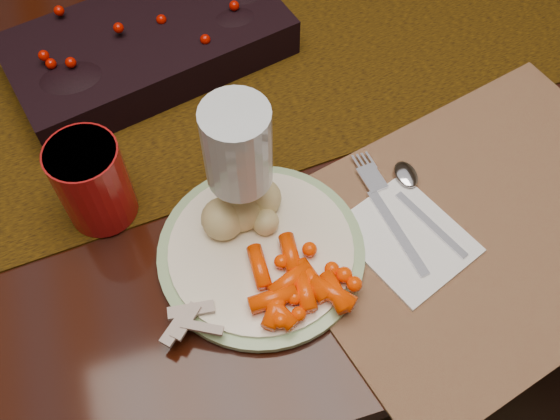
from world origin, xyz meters
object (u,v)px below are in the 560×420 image
object	(u,v)px
napkin	(407,238)
wine_glass	(240,174)
placemat_main	(486,225)
mashed_potatoes	(245,214)
turkey_shreds	(188,319)
dinner_plate	(261,251)
baby_carrots	(302,279)
red_cup	(93,182)
dining_table	(231,215)
centerpiece	(147,40)

from	to	relation	value
napkin	wine_glass	world-z (taller)	wine_glass
placemat_main	wine_glass	distance (m)	0.30
mashed_potatoes	turkey_shreds	bearing A→B (deg)	-132.65
napkin	mashed_potatoes	bearing A→B (deg)	138.30
dinner_plate	baby_carrots	bearing A→B (deg)	-61.73
placemat_main	dinner_plate	xyz separation A→B (m)	(-0.27, 0.04, 0.01)
turkey_shreds	red_cup	world-z (taller)	red_cup
mashed_potatoes	red_cup	bearing A→B (deg)	152.13
turkey_shreds	red_cup	xyz separation A→B (m)	(-0.07, 0.18, 0.03)
placemat_main	baby_carrots	world-z (taller)	baby_carrots
placemat_main	dinner_plate	world-z (taller)	dinner_plate
napkin	baby_carrots	bearing A→B (deg)	168.36
dinner_plate	baby_carrots	xyz separation A→B (m)	(0.03, -0.06, 0.02)
red_cup	wine_glass	xyz separation A→B (m)	(0.16, -0.07, 0.04)
dining_table	turkey_shreds	world-z (taller)	turkey_shreds
centerpiece	placemat_main	world-z (taller)	centerpiece
dining_table	mashed_potatoes	size ratio (longest dim) A/B	20.35
centerpiece	red_cup	xyz separation A→B (m)	(-0.10, -0.23, 0.02)
dining_table	placemat_main	bearing A→B (deg)	-53.03
centerpiece	baby_carrots	xyz separation A→B (m)	(0.09, -0.40, -0.01)
placemat_main	napkin	xyz separation A→B (m)	(-0.10, 0.01, 0.00)
baby_carrots	mashed_potatoes	bearing A→B (deg)	113.60
dining_table	napkin	size ratio (longest dim) A/B	13.04
turkey_shreds	napkin	distance (m)	0.27
dinner_plate	napkin	world-z (taller)	dinner_plate
baby_carrots	turkey_shreds	distance (m)	0.13
centerpiece	mashed_potatoes	world-z (taller)	centerpiece
dinner_plate	turkey_shreds	xyz separation A→B (m)	(-0.10, -0.06, 0.02)
mashed_potatoes	red_cup	size ratio (longest dim) A/B	0.79
dinner_plate	wine_glass	xyz separation A→B (m)	(-0.01, 0.05, 0.09)
dining_table	wine_glass	world-z (taller)	wine_glass
wine_glass	napkin	bearing A→B (deg)	-24.87
baby_carrots	red_cup	size ratio (longest dim) A/B	0.94
napkin	red_cup	size ratio (longest dim) A/B	1.23
mashed_potatoes	placemat_main	bearing A→B (deg)	-15.05
mashed_potatoes	napkin	world-z (taller)	mashed_potatoes
centerpiece	baby_carrots	bearing A→B (deg)	-77.28
mashed_potatoes	napkin	xyz separation A→B (m)	(0.18, -0.07, -0.04)
dinner_plate	turkey_shreds	bearing A→B (deg)	-146.88
mashed_potatoes	wine_glass	distance (m)	0.06
centerpiece	mashed_potatoes	xyz separation A→B (m)	(0.05, -0.31, 0.00)
red_cup	mashed_potatoes	bearing A→B (deg)	-27.87
baby_carrots	napkin	world-z (taller)	baby_carrots
centerpiece	turkey_shreds	world-z (taller)	centerpiece
baby_carrots	wine_glass	world-z (taller)	wine_glass
baby_carrots	red_cup	world-z (taller)	red_cup
placemat_main	wine_glass	size ratio (longest dim) A/B	2.35
dining_table	napkin	bearing A→B (deg)	-64.89
placemat_main	turkey_shreds	bearing A→B (deg)	169.03
placemat_main	red_cup	world-z (taller)	red_cup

